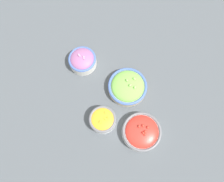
# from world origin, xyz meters

# --- Properties ---
(ground_plane) EXTENTS (3.00, 3.00, 0.00)m
(ground_plane) POSITION_xyz_m (0.00, 0.00, 0.00)
(ground_plane) COLOR #4C5156
(bowl_squash) EXTENTS (0.12, 0.12, 0.07)m
(bowl_squash) POSITION_xyz_m (0.13, -0.04, 0.03)
(bowl_squash) COLOR white
(bowl_squash) RESTS_ON ground_plane
(bowl_lettuce) EXTENTS (0.18, 0.18, 0.07)m
(bowl_lettuce) POSITION_xyz_m (-0.02, 0.07, 0.03)
(bowl_lettuce) COLOR beige
(bowl_lettuce) RESTS_ON ground_plane
(bowl_red_onion) EXTENTS (0.13, 0.13, 0.08)m
(bowl_red_onion) POSITION_xyz_m (-0.14, -0.14, 0.04)
(bowl_red_onion) COLOR silver
(bowl_red_onion) RESTS_ON ground_plane
(bowl_cherry_tomatoes) EXTENTS (0.17, 0.17, 0.06)m
(bowl_cherry_tomatoes) POSITION_xyz_m (0.18, 0.13, 0.03)
(bowl_cherry_tomatoes) COLOR silver
(bowl_cherry_tomatoes) RESTS_ON ground_plane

